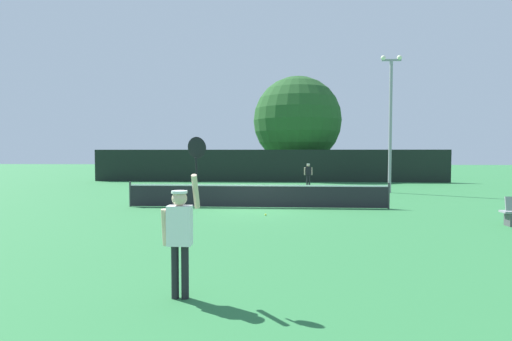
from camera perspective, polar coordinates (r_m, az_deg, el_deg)
ground_plane at (r=16.96m, az=0.13°, el=-5.27°), size 120.00×120.00×0.00m
tennis_net at (r=16.90m, az=0.13°, el=-3.55°), size 10.94×0.08×1.07m
perimeter_fence at (r=31.70m, az=1.74°, el=0.68°), size 28.02×0.12×2.53m
player_serving at (r=6.52m, az=-10.63°, el=-7.87°), size 0.68×0.40×2.57m
player_receiving at (r=28.07m, az=7.41°, el=-0.27°), size 0.57×0.23×1.54m
tennis_ball at (r=14.84m, az=1.38°, el=-6.27°), size 0.07×0.07×0.07m
light_pole at (r=24.39m, az=18.50°, el=7.51°), size 1.18×0.28×7.82m
large_tree at (r=35.90m, az=5.87°, el=7.02°), size 7.73×7.73×8.97m
parked_car_near at (r=37.27m, az=4.90°, el=0.20°), size 1.96×4.23×1.69m
parked_car_mid at (r=40.07m, az=17.23°, el=0.26°), size 1.94×4.22×1.69m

